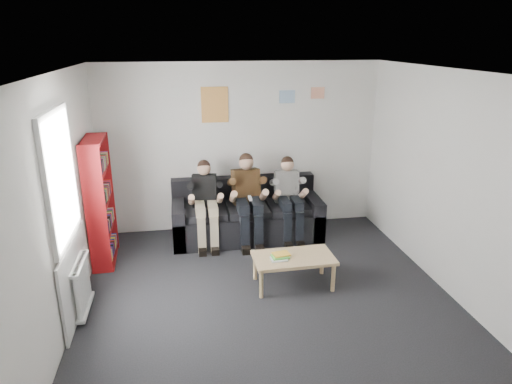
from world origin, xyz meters
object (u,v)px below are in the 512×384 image
at_px(bookshelf, 101,202).
at_px(person_middle, 248,200).
at_px(person_left, 206,204).
at_px(coffee_table, 294,260).
at_px(person_right, 289,199).
at_px(sofa, 246,217).

relative_size(bookshelf, person_middle, 1.30).
bearing_deg(person_left, person_middle, 6.52).
xyz_separation_m(bookshelf, coffee_table, (2.47, -1.13, -0.53)).
distance_m(person_left, person_right, 1.30).
height_order(sofa, coffee_table, sofa).
distance_m(sofa, person_right, 0.76).
distance_m(sofa, person_left, 0.76).
relative_size(sofa, person_left, 1.80).
bearing_deg(sofa, bookshelf, -166.09).
height_order(sofa, person_middle, person_middle).
relative_size(sofa, coffee_table, 2.28).
height_order(coffee_table, person_right, person_right).
relative_size(sofa, bookshelf, 1.30).
xyz_separation_m(coffee_table, person_middle, (-0.36, 1.45, 0.33)).
height_order(person_left, person_right, same).
distance_m(person_middle, person_right, 0.65).
height_order(coffee_table, person_middle, person_middle).
bearing_deg(sofa, coffee_table, -77.66).
bearing_deg(coffee_table, person_left, 124.83).
bearing_deg(person_right, coffee_table, -97.71).
bearing_deg(sofa, person_right, -17.39).
distance_m(bookshelf, person_right, 2.79).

